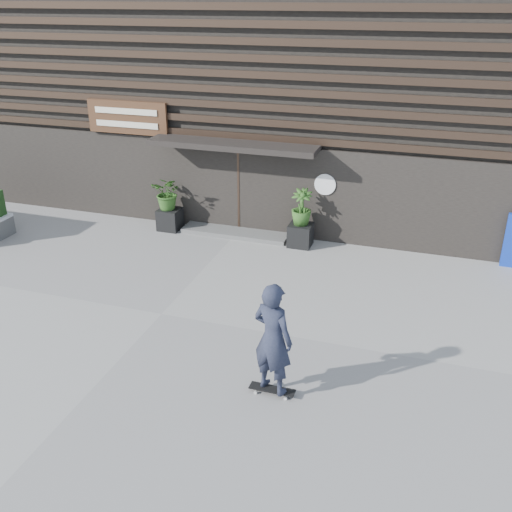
% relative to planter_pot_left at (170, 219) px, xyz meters
% --- Properties ---
extents(ground, '(80.00, 80.00, 0.00)m').
position_rel_planter_pot_left_xyz_m(ground, '(1.90, -4.40, -0.30)').
color(ground, gray).
rests_on(ground, ground).
extents(entrance_step, '(3.00, 0.80, 0.12)m').
position_rel_planter_pot_left_xyz_m(entrance_step, '(1.90, 0.20, -0.24)').
color(entrance_step, '#535250').
rests_on(entrance_step, ground).
extents(planter_pot_left, '(0.60, 0.60, 0.60)m').
position_rel_planter_pot_left_xyz_m(planter_pot_left, '(0.00, 0.00, 0.00)').
color(planter_pot_left, black).
rests_on(planter_pot_left, ground).
extents(bamboo_left, '(0.86, 0.75, 0.96)m').
position_rel_planter_pot_left_xyz_m(bamboo_left, '(0.00, 0.00, 0.78)').
color(bamboo_left, '#2D591E').
rests_on(bamboo_left, planter_pot_left).
extents(planter_pot_right, '(0.60, 0.60, 0.60)m').
position_rel_planter_pot_left_xyz_m(planter_pot_right, '(3.80, 0.00, 0.00)').
color(planter_pot_right, black).
rests_on(planter_pot_right, ground).
extents(bamboo_right, '(0.54, 0.54, 0.96)m').
position_rel_planter_pot_left_xyz_m(bamboo_right, '(3.80, 0.00, 0.78)').
color(bamboo_right, '#2D591E').
rests_on(bamboo_right, planter_pot_right).
extents(building, '(18.00, 11.00, 8.00)m').
position_rel_planter_pot_left_xyz_m(building, '(1.90, 5.56, 3.69)').
color(building, black).
rests_on(building, ground).
extents(skateboarder, '(0.84, 0.69, 2.07)m').
position_rel_planter_pot_left_xyz_m(skateboarder, '(4.85, -6.20, 0.78)').
color(skateboarder, black).
rests_on(skateboarder, ground).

